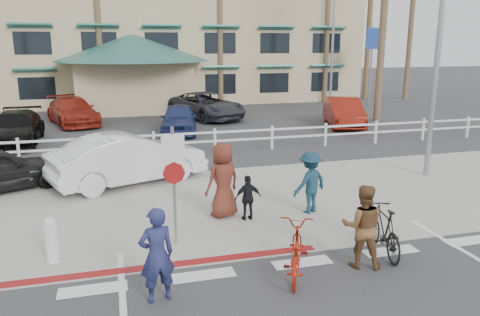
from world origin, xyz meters
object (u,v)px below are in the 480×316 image
object	(u,v)px
sign_post	(174,180)
bike_red	(295,251)
car_white_sedan	(129,159)
bike_black	(384,230)

from	to	relation	value
sign_post	bike_red	distance (m)	2.97
sign_post	car_white_sedan	size ratio (longest dim) A/B	0.61
bike_red	sign_post	bearing A→B (deg)	-21.42
car_white_sedan	bike_black	bearing A→B (deg)	-164.59
sign_post	bike_black	distance (m)	4.50
sign_post	bike_black	world-z (taller)	sign_post
sign_post	car_white_sedan	xyz separation A→B (m)	(-0.76, 4.98, -0.66)
car_white_sedan	bike_red	bearing A→B (deg)	-179.45
bike_red	bike_black	bearing A→B (deg)	-146.23
sign_post	bike_red	xyz separation A→B (m)	(1.99, -1.99, -0.97)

